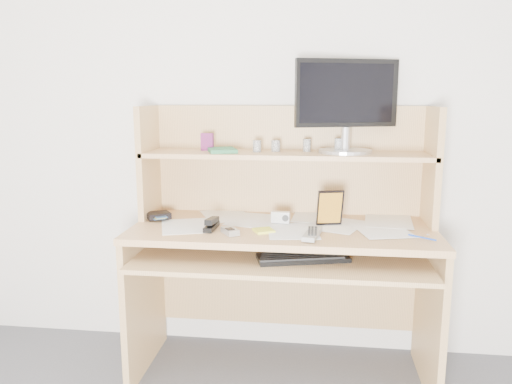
# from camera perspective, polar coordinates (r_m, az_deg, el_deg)

# --- Properties ---
(back_wall) EXTENTS (3.60, 0.04, 2.50)m
(back_wall) POSITION_cam_1_polar(r_m,az_deg,el_deg) (2.57, 3.71, 8.72)
(back_wall) COLOR silver
(back_wall) RESTS_ON floor
(desk) EXTENTS (1.40, 0.70, 1.30)m
(desk) POSITION_cam_1_polar(r_m,az_deg,el_deg) (2.42, 3.21, -4.74)
(desk) COLOR tan
(desk) RESTS_ON floor
(paper_clutter) EXTENTS (1.32, 0.54, 0.01)m
(paper_clutter) POSITION_cam_1_polar(r_m,az_deg,el_deg) (2.33, 3.09, -3.89)
(paper_clutter) COLOR white
(paper_clutter) RESTS_ON desk
(keyboard) EXTENTS (0.42, 0.24, 0.03)m
(keyboard) POSITION_cam_1_polar(r_m,az_deg,el_deg) (2.18, 5.38, -7.41)
(keyboard) COLOR black
(keyboard) RESTS_ON desk
(tv_remote) EXTENTS (0.09, 0.20, 0.02)m
(tv_remote) POSITION_cam_1_polar(r_m,az_deg,el_deg) (2.16, 6.46, -4.78)
(tv_remote) COLOR gray
(tv_remote) RESTS_ON paper_clutter
(flip_phone) EXTENTS (0.10, 0.11, 0.03)m
(flip_phone) POSITION_cam_1_polar(r_m,az_deg,el_deg) (2.20, -2.97, -4.39)
(flip_phone) COLOR #B4B5B7
(flip_phone) RESTS_ON paper_clutter
(stapler) EXTENTS (0.05, 0.15, 0.05)m
(stapler) POSITION_cam_1_polar(r_m,az_deg,el_deg) (2.28, -5.12, -3.57)
(stapler) COLOR black
(stapler) RESTS_ON paper_clutter
(wallet) EXTENTS (0.14, 0.14, 0.03)m
(wallet) POSITION_cam_1_polar(r_m,az_deg,el_deg) (2.50, -11.11, -2.62)
(wallet) COLOR black
(wallet) RESTS_ON paper_clutter
(sticky_note_pad) EXTENTS (0.11, 0.11, 0.01)m
(sticky_note_pad) POSITION_cam_1_polar(r_m,az_deg,el_deg) (2.24, 0.88, -4.42)
(sticky_note_pad) COLOR yellow
(sticky_note_pad) RESTS_ON desk
(digital_camera) EXTENTS (0.09, 0.04, 0.05)m
(digital_camera) POSITION_cam_1_polar(r_m,az_deg,el_deg) (2.37, 2.83, -2.89)
(digital_camera) COLOR #BBBBBE
(digital_camera) RESTS_ON paper_clutter
(game_case) EXTENTS (0.12, 0.04, 0.17)m
(game_case) POSITION_cam_1_polar(r_m,az_deg,el_deg) (2.33, 8.46, -1.79)
(game_case) COLOR black
(game_case) RESTS_ON paper_clutter
(blue_pen) EXTENTS (0.10, 0.08, 0.01)m
(blue_pen) POSITION_cam_1_polar(r_m,az_deg,el_deg) (2.23, 18.45, -4.95)
(blue_pen) COLOR #163CA8
(blue_pen) RESTS_ON paper_clutter
(card_box) EXTENTS (0.06, 0.03, 0.09)m
(card_box) POSITION_cam_1_polar(r_m,az_deg,el_deg) (2.49, -5.60, 5.72)
(card_box) COLOR #A51623
(card_box) RESTS_ON desk
(shelf_book) EXTENTS (0.18, 0.21, 0.02)m
(shelf_book) POSITION_cam_1_polar(r_m,az_deg,el_deg) (2.43, -3.90, 4.79)
(shelf_book) COLOR #2E7350
(shelf_book) RESTS_ON desk
(chip_stack_a) EXTENTS (0.05, 0.05, 0.06)m
(chip_stack_a) POSITION_cam_1_polar(r_m,az_deg,el_deg) (2.42, 0.12, 5.26)
(chip_stack_a) COLOR black
(chip_stack_a) RESTS_ON desk
(chip_stack_b) EXTENTS (0.04, 0.04, 0.06)m
(chip_stack_b) POSITION_cam_1_polar(r_m,az_deg,el_deg) (2.45, 5.83, 5.33)
(chip_stack_b) COLOR silver
(chip_stack_b) RESTS_ON desk
(chip_stack_c) EXTENTS (0.05, 0.05, 0.05)m
(chip_stack_c) POSITION_cam_1_polar(r_m,az_deg,el_deg) (2.44, 2.27, 5.29)
(chip_stack_c) COLOR black
(chip_stack_c) RESTS_ON desk
(chip_stack_d) EXTENTS (0.04, 0.04, 0.07)m
(chip_stack_d) POSITION_cam_1_polar(r_m,az_deg,el_deg) (2.43, 9.40, 5.28)
(chip_stack_d) COLOR silver
(chip_stack_d) RESTS_ON desk
(monitor) EXTENTS (0.49, 0.26, 0.44)m
(monitor) POSITION_cam_1_polar(r_m,az_deg,el_deg) (2.43, 10.32, 9.96)
(monitor) COLOR silver
(monitor) RESTS_ON desk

